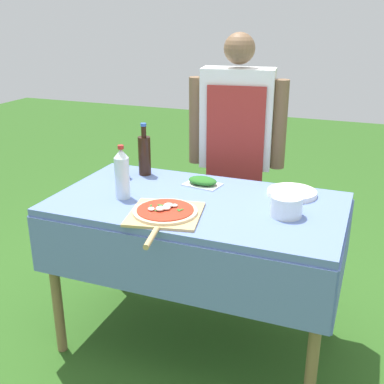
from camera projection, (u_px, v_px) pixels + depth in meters
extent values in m
plane|color=#2D5B1E|center=(197.00, 340.00, 2.58)|extent=(12.00, 12.00, 0.00)
cube|color=#607AB7|center=(198.00, 204.00, 2.30)|extent=(1.38, 0.76, 0.04)
cube|color=#607AB7|center=(165.00, 271.00, 2.02)|extent=(1.38, 0.01, 0.28)
cube|color=#607AB7|center=(222.00, 206.00, 2.69)|extent=(1.38, 0.01, 0.28)
cube|color=#607AB7|center=(77.00, 214.00, 2.59)|extent=(0.01, 0.76, 0.28)
cube|color=#607AB7|center=(344.00, 259.00, 2.12)|extent=(0.01, 0.76, 0.28)
cylinder|color=olive|center=(56.00, 285.00, 2.37)|extent=(0.05, 0.05, 0.77)
cylinder|color=olive|center=(314.00, 345.00, 1.95)|extent=(0.05, 0.05, 0.77)
cylinder|color=olive|center=(120.00, 233.00, 2.93)|extent=(0.05, 0.05, 0.77)
cylinder|color=olive|center=(331.00, 270.00, 2.51)|extent=(0.05, 0.05, 0.77)
cylinder|color=#4C4C51|center=(246.00, 224.00, 3.05)|extent=(0.11, 0.11, 0.77)
cylinder|color=#4C4C51|center=(222.00, 222.00, 3.08)|extent=(0.11, 0.11, 0.77)
cube|color=silver|center=(237.00, 118.00, 2.83)|extent=(0.44, 0.23, 0.58)
cube|color=#9E2D28|center=(234.00, 158.00, 2.81)|extent=(0.33, 0.05, 0.84)
cylinder|color=brown|center=(279.00, 125.00, 2.78)|extent=(0.09, 0.09, 0.51)
cylinder|color=brown|center=(197.00, 121.00, 2.89)|extent=(0.09, 0.09, 0.51)
sphere|color=brown|center=(239.00, 48.00, 2.69)|extent=(0.18, 0.18, 0.18)
cube|color=tan|center=(165.00, 214.00, 2.13)|extent=(0.37, 0.37, 0.01)
cylinder|color=tan|center=(151.00, 238.00, 1.90)|extent=(0.06, 0.17, 0.02)
cylinder|color=beige|center=(165.00, 211.00, 2.12)|extent=(0.29, 0.29, 0.01)
cylinder|color=red|center=(165.00, 210.00, 2.12)|extent=(0.25, 0.25, 0.00)
ellipsoid|color=white|center=(160.00, 208.00, 2.10)|extent=(0.04, 0.05, 0.02)
ellipsoid|color=white|center=(166.00, 208.00, 2.11)|extent=(0.05, 0.05, 0.02)
ellipsoid|color=white|center=(165.00, 208.00, 2.11)|extent=(0.04, 0.04, 0.01)
ellipsoid|color=white|center=(175.00, 205.00, 2.14)|extent=(0.04, 0.04, 0.01)
ellipsoid|color=white|center=(168.00, 205.00, 2.13)|extent=(0.06, 0.06, 0.02)
ellipsoid|color=white|center=(167.00, 207.00, 2.12)|extent=(0.04, 0.04, 0.01)
ellipsoid|color=white|center=(151.00, 209.00, 2.10)|extent=(0.05, 0.05, 0.01)
ellipsoid|color=#286B23|center=(161.00, 205.00, 2.16)|extent=(0.04, 0.02, 0.00)
ellipsoid|color=#286B23|center=(151.00, 205.00, 2.15)|extent=(0.02, 0.03, 0.00)
ellipsoid|color=#286B23|center=(157.00, 211.00, 2.10)|extent=(0.03, 0.02, 0.00)
ellipsoid|color=#286B23|center=(179.00, 210.00, 2.10)|extent=(0.03, 0.03, 0.00)
ellipsoid|color=#286B23|center=(182.00, 209.00, 2.11)|extent=(0.02, 0.03, 0.00)
cylinder|color=black|center=(145.00, 156.00, 2.63)|extent=(0.07, 0.07, 0.21)
cylinder|color=black|center=(144.00, 132.00, 2.58)|extent=(0.03, 0.03, 0.06)
cylinder|color=#335BB2|center=(143.00, 125.00, 2.56)|extent=(0.03, 0.03, 0.02)
cylinder|color=silver|center=(122.00, 178.00, 2.29)|extent=(0.07, 0.07, 0.20)
cone|color=silver|center=(121.00, 153.00, 2.25)|extent=(0.07, 0.07, 0.04)
cylinder|color=#B22823|center=(121.00, 147.00, 2.24)|extent=(0.03, 0.03, 0.02)
cube|color=silver|center=(203.00, 185.00, 2.50)|extent=(0.20, 0.15, 0.01)
ellipsoid|color=#286B23|center=(203.00, 181.00, 2.49)|extent=(0.17, 0.13, 0.04)
cylinder|color=silver|center=(286.00, 206.00, 2.11)|extent=(0.14, 0.14, 0.09)
cylinder|color=white|center=(292.00, 195.00, 2.36)|extent=(0.24, 0.24, 0.00)
cylinder|color=white|center=(292.00, 194.00, 2.36)|extent=(0.24, 0.24, 0.00)
cylinder|color=white|center=(292.00, 193.00, 2.35)|extent=(0.24, 0.24, 0.00)
cylinder|color=white|center=(292.00, 192.00, 2.35)|extent=(0.24, 0.24, 0.00)
cylinder|color=white|center=(292.00, 191.00, 2.35)|extent=(0.24, 0.24, 0.00)
cylinder|color=silver|center=(122.00, 170.00, 2.59)|extent=(0.07, 0.07, 0.08)
cylinder|color=red|center=(122.00, 173.00, 2.60)|extent=(0.07, 0.07, 0.06)
cylinder|color=#B7B2A3|center=(122.00, 162.00, 2.57)|extent=(0.08, 0.08, 0.01)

